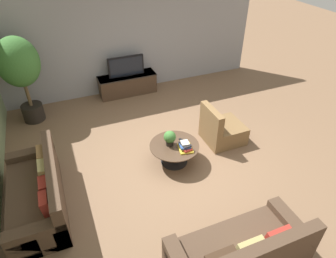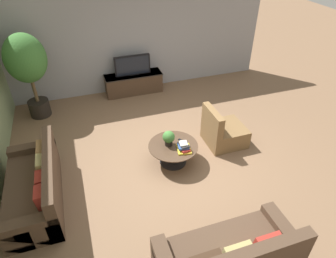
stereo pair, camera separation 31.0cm
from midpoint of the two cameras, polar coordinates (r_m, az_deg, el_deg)
The scene contains 12 objects.
ground_plane at distance 6.15m, azimuth -0.47°, elevation -5.32°, with size 24.00×24.00×0.00m, color brown.
back_wall_stone at distance 8.17m, azimuth -9.49°, elevation 17.14°, with size 7.40×0.12×3.00m, color #939399.
media_console at distance 8.33m, azimuth -8.79°, elevation 8.43°, with size 1.55×0.50×0.54m.
television at distance 8.10m, azimuth -9.12°, elevation 11.68°, with size 0.95×0.13×0.53m.
coffee_table at distance 5.85m, azimuth -0.32°, elevation -4.08°, with size 0.96×0.96×0.42m.
couch_by_wall at distance 5.53m, azimuth -24.92°, elevation -11.17°, with size 0.84×1.98×0.84m.
couch_near_entry at distance 4.47m, azimuth 11.49°, elevation -22.30°, with size 1.92×0.84×0.84m.
armchair_wicker at distance 6.49m, azimuth 8.80°, elevation -0.24°, with size 0.80×0.76×0.86m.
potted_palm_tall at distance 7.40m, azimuth -27.56°, elevation 10.35°, with size 0.91×0.91×2.03m.
potted_plant_tabletop at distance 5.68m, azimuth -1.23°, elevation -1.69°, with size 0.24×0.24×0.31m.
book_stack at distance 5.65m, azimuth 1.72°, elevation -3.38°, with size 0.31×0.35×0.15m.
remote_black at distance 5.88m, azimuth 1.26°, elevation -2.20°, with size 0.04×0.16×0.02m, color black.
Camera 1 is at (-1.86, -4.26, 4.03)m, focal length 32.00 mm.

